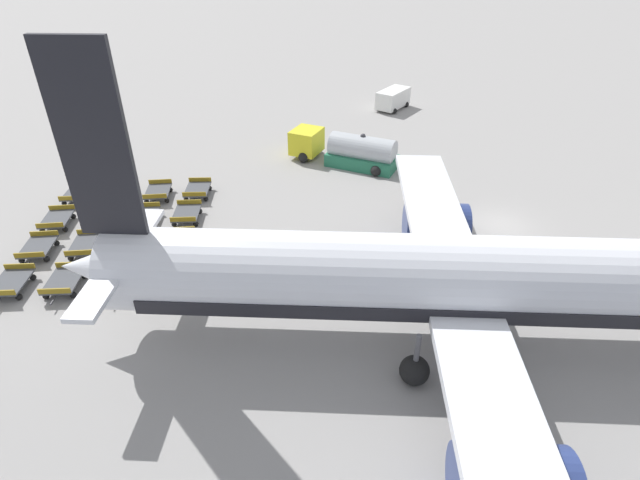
% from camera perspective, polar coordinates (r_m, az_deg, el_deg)
% --- Properties ---
extents(ground_plane, '(500.00, 500.00, 0.00)m').
position_cam_1_polar(ground_plane, '(36.32, 19.80, 1.64)').
color(ground_plane, gray).
extents(airplane, '(31.88, 39.85, 14.10)m').
position_cam_1_polar(airplane, '(24.12, 17.66, -4.62)').
color(airplane, silver).
rests_on(airplane, ground_plane).
extents(fuel_tanker_primary, '(6.61, 9.44, 2.90)m').
position_cam_1_polar(fuel_tanker_primary, '(42.92, 3.32, 10.14)').
color(fuel_tanker_primary, yellow).
rests_on(fuel_tanker_primary, ground_plane).
extents(service_van, '(4.74, 4.34, 2.10)m').
position_cam_1_polar(service_van, '(57.74, 8.34, 15.71)').
color(service_van, white).
rests_on(service_van, ground_plane).
extents(baggage_dolly_row_near_col_a, '(3.25, 1.82, 0.92)m').
position_cam_1_polar(baggage_dolly_row_near_col_a, '(41.34, -25.96, 4.77)').
color(baggage_dolly_row_near_col_a, '#424449').
rests_on(baggage_dolly_row_near_col_a, ground_plane).
extents(baggage_dolly_row_near_col_b, '(3.30, 1.93, 0.92)m').
position_cam_1_polar(baggage_dolly_row_near_col_b, '(38.27, -27.85, 2.08)').
color(baggage_dolly_row_near_col_b, '#424449').
rests_on(baggage_dolly_row_near_col_b, ground_plane).
extents(baggage_dolly_row_near_col_c, '(3.29, 1.92, 0.92)m').
position_cam_1_polar(baggage_dolly_row_near_col_c, '(35.50, -29.52, -0.76)').
color(baggage_dolly_row_near_col_c, '#424449').
rests_on(baggage_dolly_row_near_col_c, ground_plane).
extents(baggage_dolly_row_near_col_d, '(3.26, 1.83, 0.92)m').
position_cam_1_polar(baggage_dolly_row_near_col_d, '(32.84, -31.82, -4.21)').
color(baggage_dolly_row_near_col_d, '#424449').
rests_on(baggage_dolly_row_near_col_d, ground_plane).
extents(baggage_dolly_row_mid_a_col_a, '(3.27, 1.86, 0.92)m').
position_cam_1_polar(baggage_dolly_row_mid_a_col_a, '(40.44, -22.28, 5.09)').
color(baggage_dolly_row_mid_a_col_a, '#424449').
rests_on(baggage_dolly_row_mid_a_col_a, ground_plane).
extents(baggage_dolly_row_mid_a_col_b, '(3.27, 1.86, 0.92)m').
position_cam_1_polar(baggage_dolly_row_mid_a_col_b, '(37.18, -23.69, 2.35)').
color(baggage_dolly_row_mid_a_col_b, '#424449').
rests_on(baggage_dolly_row_mid_a_col_b, ground_plane).
extents(baggage_dolly_row_mid_a_col_c, '(3.29, 1.92, 0.92)m').
position_cam_1_polar(baggage_dolly_row_mid_a_col_c, '(34.35, -25.16, -0.57)').
color(baggage_dolly_row_mid_a_col_c, '#424449').
rests_on(baggage_dolly_row_mid_a_col_c, ground_plane).
extents(baggage_dolly_row_mid_a_col_d, '(3.26, 1.84, 0.92)m').
position_cam_1_polar(baggage_dolly_row_mid_a_col_d, '(31.53, -27.20, -4.23)').
color(baggage_dolly_row_mid_a_col_d, '#424449').
rests_on(baggage_dolly_row_mid_a_col_d, ground_plane).
extents(baggage_dolly_row_mid_b_col_a, '(3.30, 1.92, 0.92)m').
position_cam_1_polar(baggage_dolly_row_mid_b_col_a, '(39.38, -18.02, 5.24)').
color(baggage_dolly_row_mid_b_col_a, '#424449').
rests_on(baggage_dolly_row_mid_b_col_a, ground_plane).
extents(baggage_dolly_row_mid_b_col_b, '(3.27, 1.87, 0.92)m').
position_cam_1_polar(baggage_dolly_row_mid_b_col_b, '(36.25, -19.43, 2.54)').
color(baggage_dolly_row_mid_b_col_b, '#424449').
rests_on(baggage_dolly_row_mid_b_col_b, ground_plane).
extents(baggage_dolly_row_mid_b_col_c, '(3.26, 1.84, 0.92)m').
position_cam_1_polar(baggage_dolly_row_mid_b_col_c, '(33.38, -20.70, -0.44)').
color(baggage_dolly_row_mid_b_col_c, '#424449').
rests_on(baggage_dolly_row_mid_b_col_c, ground_plane).
extents(baggage_dolly_row_mid_b_col_d, '(3.31, 1.96, 0.92)m').
position_cam_1_polar(baggage_dolly_row_mid_b_col_d, '(30.43, -22.15, -4.21)').
color(baggage_dolly_row_mid_b_col_d, '#424449').
rests_on(baggage_dolly_row_mid_b_col_d, ground_plane).
extents(baggage_dolly_row_far_col_a, '(3.26, 1.84, 0.92)m').
position_cam_1_polar(baggage_dolly_row_far_col_a, '(38.87, -13.82, 5.57)').
color(baggage_dolly_row_far_col_a, '#424449').
rests_on(baggage_dolly_row_far_col_a, ground_plane).
extents(baggage_dolly_row_far_col_b, '(3.25, 1.83, 0.92)m').
position_cam_1_polar(baggage_dolly_row_far_col_b, '(35.73, -14.99, 2.90)').
color(baggage_dolly_row_far_col_b, '#424449').
rests_on(baggage_dolly_row_far_col_b, ground_plane).
extents(baggage_dolly_row_far_col_c, '(3.31, 1.96, 0.92)m').
position_cam_1_polar(baggage_dolly_row_far_col_c, '(32.53, -15.71, -0.35)').
color(baggage_dolly_row_far_col_c, '#424449').
rests_on(baggage_dolly_row_far_col_c, ground_plane).
extents(baggage_dolly_row_far_col_d, '(3.27, 1.86, 0.92)m').
position_cam_1_polar(baggage_dolly_row_far_col_d, '(29.68, -16.98, -4.06)').
color(baggage_dolly_row_far_col_d, '#424449').
rests_on(baggage_dolly_row_far_col_d, ground_plane).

